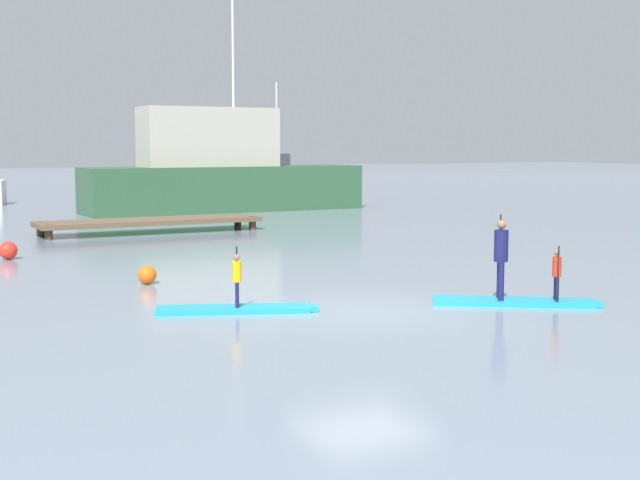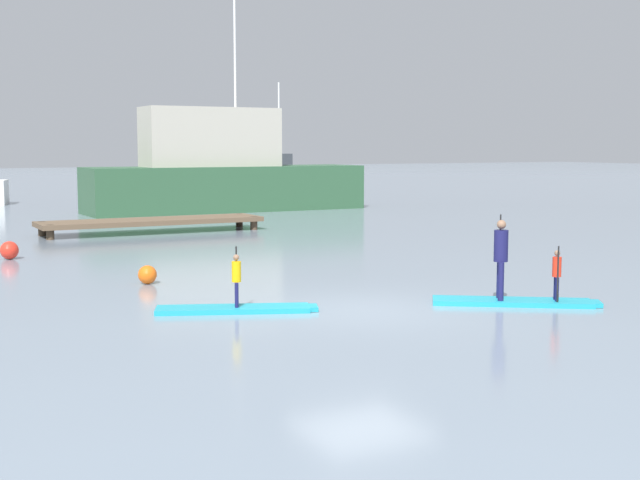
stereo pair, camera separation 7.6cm
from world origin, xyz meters
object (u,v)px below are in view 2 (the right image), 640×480
object	(u,v)px
paddler_adult	(501,254)
paddleboard_far	(515,302)
mooring_buoy_near	(147,275)
paddleboard_near	(237,309)
mooring_buoy_mid	(9,250)
paddler_child_front	(557,273)
fishing_boat_white_large	(222,173)
paddler_child_solo	(236,277)
fishing_boat_green_midground	(264,181)

from	to	relation	value
paddler_adult	paddleboard_far	bearing A→B (deg)	-36.01
paddler_adult	mooring_buoy_near	bearing A→B (deg)	133.17
paddleboard_near	paddleboard_far	xyz separation A→B (m)	(5.41, -2.01, 0.00)
mooring_buoy_mid	paddler_child_front	bearing A→B (deg)	-56.08
paddleboard_near	fishing_boat_white_large	xyz separation A→B (m)	(9.81, 25.20, 1.84)
paddleboard_far	paddler_adult	world-z (taller)	paddler_adult
paddler_child_solo	fishing_boat_green_midground	size ratio (longest dim) A/B	0.15
paddler_adult	fishing_boat_white_large	size ratio (longest dim) A/B	0.12
mooring_buoy_near	mooring_buoy_mid	bearing A→B (deg)	108.94
paddler_child_front	mooring_buoy_mid	world-z (taller)	paddler_child_front
fishing_boat_white_large	mooring_buoy_mid	world-z (taller)	fishing_boat_white_large
paddler_adult	mooring_buoy_near	size ratio (longest dim) A/B	3.92
paddler_adult	mooring_buoy_mid	bearing A→B (deg)	122.38
paddler_child_solo	paddler_adult	world-z (taller)	paddler_adult
paddleboard_near	fishing_boat_green_midground	bearing A→B (deg)	64.67
paddler_adult	mooring_buoy_mid	xyz separation A→B (m)	(-7.83, 12.36, -0.79)
mooring_buoy_near	paddler_adult	bearing A→B (deg)	-46.83
paddler_adult	fishing_boat_green_midground	size ratio (longest dim) A/B	0.23
paddler_adult	mooring_buoy_near	world-z (taller)	paddler_adult
paddler_child_solo	fishing_boat_green_midground	xyz separation A→B (m)	(18.07, 38.18, 0.22)
paddleboard_near	fishing_boat_green_midground	xyz separation A→B (m)	(18.08, 38.19, 0.86)
paddler_child_solo	fishing_boat_white_large	xyz separation A→B (m)	(9.81, 25.19, 1.21)
fishing_boat_green_midground	mooring_buoy_mid	size ratio (longest dim) A/B	14.60
paddler_adult	fishing_boat_white_large	bearing A→B (deg)	80.20
paddler_child_solo	paddleboard_far	world-z (taller)	paddler_child_solo
paddler_child_solo	mooring_buoy_near	bearing A→B (deg)	97.13
paddler_child_solo	fishing_boat_white_large	bearing A→B (deg)	68.73
paddleboard_near	paddler_child_solo	xyz separation A→B (m)	(0.01, 0.01, 0.63)
fishing_boat_white_large	mooring_buoy_near	size ratio (longest dim) A/B	31.57
paddler_child_solo	fishing_boat_green_midground	world-z (taller)	fishing_boat_green_midground
paddler_child_solo	paddler_child_front	size ratio (longest dim) A/B	1.03
paddler_child_solo	mooring_buoy_near	size ratio (longest dim) A/B	2.65
paddleboard_near	paddler_adult	world-z (taller)	paddler_adult
paddleboard_far	fishing_boat_white_large	xyz separation A→B (m)	(4.41, 27.21, 1.84)
paddler_child_front	fishing_boat_white_large	bearing A→B (deg)	82.30
paddleboard_near	mooring_buoy_mid	bearing A→B (deg)	104.31
paddleboard_near	paddleboard_far	world-z (taller)	same
paddler_adult	fishing_boat_green_midground	bearing A→B (deg)	72.09
paddler_child_front	mooring_buoy_near	bearing A→B (deg)	134.49
paddler_child_front	mooring_buoy_near	distance (m)	9.42
fishing_boat_white_large	fishing_boat_green_midground	world-z (taller)	fishing_boat_white_large
paddleboard_near	mooring_buoy_mid	size ratio (longest dim) A/B	6.03
paddler_child_solo	fishing_boat_green_midground	distance (m)	42.24
fishing_boat_white_large	mooring_buoy_mid	xyz separation A→B (m)	(-12.50, -14.67, -1.63)
fishing_boat_green_midground	mooring_buoy_mid	bearing A→B (deg)	-126.90
paddleboard_near	fishing_boat_white_large	distance (m)	27.11
paddleboard_near	mooring_buoy_mid	world-z (taller)	mooring_buoy_mid
fishing_boat_green_midground	paddleboard_near	bearing A→B (deg)	-115.33
paddler_child_solo	mooring_buoy_near	xyz separation A→B (m)	(-0.53, 4.21, -0.46)
paddler_child_front	fishing_boat_white_large	xyz separation A→B (m)	(3.74, 27.69, 1.21)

